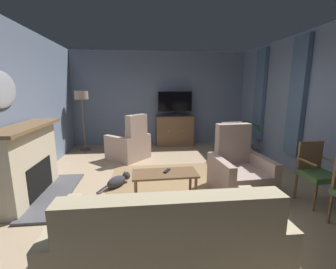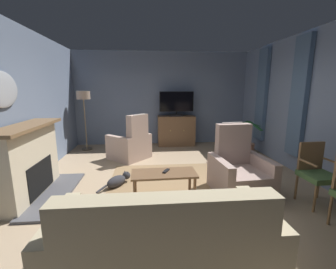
{
  "view_description": "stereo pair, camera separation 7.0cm",
  "coord_description": "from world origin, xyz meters",
  "views": [
    {
      "loc": [
        -0.53,
        -3.8,
        1.74
      ],
      "look_at": [
        -0.09,
        0.24,
        0.91
      ],
      "focal_mm": 24.26,
      "sensor_mm": 36.0,
      "label": 1
    },
    {
      "loc": [
        -0.46,
        -3.81,
        1.74
      ],
      "look_at": [
        -0.09,
        0.24,
        0.91
      ],
      "focal_mm": 24.26,
      "sensor_mm": 36.0,
      "label": 2
    }
  ],
  "objects": [
    {
      "name": "tv_cabinet",
      "position": [
        0.41,
        2.99,
        0.43
      ],
      "size": [
        1.12,
        0.48,
        0.91
      ],
      "color": "#4A3523",
      "rests_on": "ground_plane"
    },
    {
      "name": "wall_mirror_oval",
      "position": [
        -2.6,
        -0.16,
        1.72
      ],
      "size": [
        0.06,
        0.8,
        0.55
      ],
      "primitive_type": "ellipsoid",
      "color": "#B2B7BF"
    },
    {
      "name": "coffee_table",
      "position": [
        -0.22,
        -0.54,
        0.41
      ],
      "size": [
        1.0,
        0.48,
        0.47
      ],
      "color": "brown",
      "rests_on": "ground_plane"
    },
    {
      "name": "potted_plant_on_hearth_side",
      "position": [
        2.18,
        1.83,
        0.21
      ],
      "size": [
        0.73,
        0.99,
        0.9
      ],
      "color": "#99664C",
      "rests_on": "ground_plane"
    },
    {
      "name": "curtain_panel_near",
      "position": [
        2.57,
        0.53,
        1.55
      ],
      "size": [
        0.1,
        0.44,
        2.37
      ],
      "primitive_type": "cube",
      "color": "slate"
    },
    {
      "name": "cat",
      "position": [
        -1.01,
        0.1,
        0.1
      ],
      "size": [
        0.54,
        0.58,
        0.22
      ],
      "color": "#2D2D33",
      "rests_on": "ground_plane"
    },
    {
      "name": "armchair_facing_sofa",
      "position": [
        -0.89,
        1.74,
        0.35
      ],
      "size": [
        1.16,
        1.16,
        1.14
      ],
      "color": "#BC9E8E",
      "rests_on": "ground_plane"
    },
    {
      "name": "ground_plane",
      "position": [
        0.0,
        0.0,
        -0.02
      ],
      "size": [
        5.87,
        7.18,
        0.04
      ],
      "primitive_type": "cube",
      "color": "tan"
    },
    {
      "name": "wall_right_with_window",
      "position": [
        2.68,
        0.0,
        1.41
      ],
      "size": [
        0.1,
        7.18,
        2.83
      ],
      "primitive_type": "cube",
      "color": "slate",
      "rests_on": "ground_plane"
    },
    {
      "name": "sofa_floral",
      "position": [
        -0.33,
        -1.99,
        0.32
      ],
      "size": [
        2.01,
        0.9,
        0.95
      ],
      "color": "tan",
      "rests_on": "ground_plane"
    },
    {
      "name": "wall_left",
      "position": [
        -2.68,
        0.0,
        1.41
      ],
      "size": [
        0.1,
        7.18,
        2.83
      ],
      "primitive_type": "cube",
      "color": "slate",
      "rests_on": "ground_plane"
    },
    {
      "name": "tv_remote",
      "position": [
        -0.19,
        -0.5,
        0.48
      ],
      "size": [
        0.13,
        0.17,
        0.02
      ],
      "primitive_type": "cube",
      "rotation": [
        0.0,
        0.0,
        1.07
      ],
      "color": "black",
      "rests_on": "coffee_table"
    },
    {
      "name": "side_chair_mid_row",
      "position": [
        2.06,
        -0.79,
        0.51
      ],
      "size": [
        0.45,
        0.47,
        0.93
      ],
      "color": "#4C703D",
      "rests_on": "ground_plane"
    },
    {
      "name": "rug_central",
      "position": [
        0.13,
        0.19,
        0.01
      ],
      "size": [
        2.61,
        1.94,
        0.01
      ],
      "primitive_type": "cube",
      "color": "#8E704C",
      "rests_on": "ground_plane"
    },
    {
      "name": "armchair_by_fireplace",
      "position": [
        1.07,
        -0.29,
        0.34
      ],
      "size": [
        0.93,
        0.95,
        1.14
      ],
      "color": "#A3897F",
      "rests_on": "ground_plane"
    },
    {
      "name": "television",
      "position": [
        0.41,
        2.94,
        1.3
      ],
      "size": [
        1.02,
        0.2,
        0.73
      ],
      "color": "black",
      "rests_on": "tv_cabinet"
    },
    {
      "name": "floor_lamp",
      "position": [
        -2.2,
        2.68,
        1.37
      ],
      "size": [
        0.36,
        0.36,
        1.66
      ],
      "color": "#4C4233",
      "rests_on": "ground_plane"
    },
    {
      "name": "wall_back",
      "position": [
        0.0,
        3.34,
        1.41
      ],
      "size": [
        5.87,
        0.1,
        2.83
      ],
      "primitive_type": "cube",
      "color": "slate",
      "rests_on": "ground_plane"
    },
    {
      "name": "curtain_panel_far",
      "position": [
        2.57,
        2.03,
        1.55
      ],
      "size": [
        0.1,
        0.44,
        2.37
      ],
      "primitive_type": "cube",
      "color": "slate"
    },
    {
      "name": "fireplace",
      "position": [
        -2.35,
        -0.16,
        0.56
      ],
      "size": [
        0.83,
        1.69,
        1.18
      ],
      "color": "#4C4C51",
      "rests_on": "ground_plane"
    }
  ]
}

